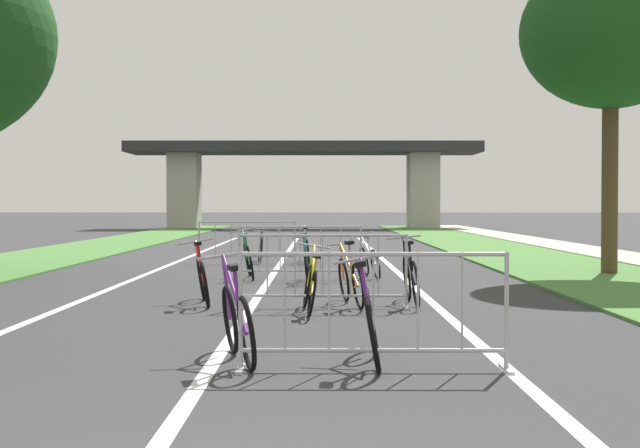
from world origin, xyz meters
name	(u,v)px	position (x,y,z in m)	size (l,w,h in m)	color
grass_verge_left	(88,249)	(-6.54, 24.49, 0.03)	(3.43, 59.86, 0.05)	#477A38
grass_verge_right	(498,249)	(6.54, 24.49, 0.03)	(3.43, 59.86, 0.05)	#477A38
sidewalk_path_right	(581,249)	(9.19, 24.49, 0.04)	(1.88, 59.86, 0.08)	#ADA89E
lane_stripe_center	(282,266)	(0.00, 17.32, 0.00)	(0.14, 34.63, 0.01)	silver
lane_stripe_right_lane	(394,266)	(2.65, 17.32, 0.00)	(0.14, 34.63, 0.01)	silver
lane_stripe_left_lane	(171,266)	(-2.65, 17.32, 0.00)	(0.14, 34.63, 0.01)	silver
overpass_bridge	(307,166)	(0.00, 49.47, 3.78)	(21.08, 4.12, 5.16)	#2D2D30
tree_right_maple_mid	(615,33)	(6.96, 14.62, 4.98)	(3.70, 3.70, 6.58)	#4C3823
crowd_barrier_nearest	(377,312)	(1.45, 4.26, 0.52)	(2.41, 0.45, 1.05)	#ADADB2
crowd_barrier_second	(326,272)	(1.02, 8.87, 0.52)	(2.41, 0.48, 1.05)	#ADADB2
crowd_barrier_third	(304,253)	(0.60, 13.47, 0.52)	(2.41, 0.49, 1.05)	#ADADB2
crowd_barrier_fourth	(251,243)	(-0.81, 18.07, 0.52)	(2.42, 0.57, 1.05)	#ADADB2
bicycle_purple_0	(375,322)	(1.45, 4.63, 0.38)	(0.54, 1.68, 1.00)	black
bicycle_silver_1	(311,248)	(0.66, 18.56, 0.36)	(0.55, 1.72, 0.95)	black
bicycle_teal_2	(310,262)	(0.72, 13.10, 0.37)	(0.44, 1.63, 0.91)	black
bicycle_red_3	(206,279)	(-0.74, 9.39, 0.37)	(0.68, 1.70, 0.96)	black
bicycle_green_4	(252,259)	(-0.44, 13.87, 0.38)	(0.62, 1.64, 1.00)	black
bicycle_black_5	(414,278)	(2.31, 9.40, 0.39)	(0.53, 1.72, 1.01)	black
bicycle_yellow_6	(314,286)	(0.85, 8.38, 0.36)	(0.44, 1.71, 0.93)	black
bicycle_orange_7	(354,280)	(1.42, 9.23, 0.38)	(0.55, 1.70, 0.96)	black
bicycle_blue_8	(264,249)	(-0.52, 18.68, 0.35)	(0.47, 1.67, 0.84)	black
bicycle_white_9	(373,260)	(1.96, 13.94, 0.36)	(0.66, 1.56, 0.92)	black
bicycle_purple_10	(241,322)	(0.22, 4.67, 0.38)	(0.69, 1.63, 1.01)	black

